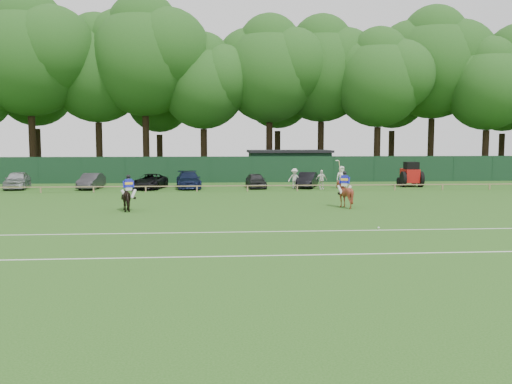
{
  "coord_description": "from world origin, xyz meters",
  "views": [
    {
      "loc": [
        -1.68,
        -24.76,
        4.1
      ],
      "look_at": [
        0.5,
        3.0,
        1.4
      ],
      "focal_mm": 38.0,
      "sensor_mm": 36.0,
      "label": 1
    }
  ],
  "objects": [
    {
      "name": "sedan_navy",
      "position": [
        -3.8,
        21.23,
        0.7
      ],
      "size": [
        2.42,
        5.0,
        1.4
      ],
      "primitive_type": "imported",
      "rotation": [
        0.0,
        0.0,
        0.1
      ],
      "color": "#121B3A",
      "rests_on": "ground"
    },
    {
      "name": "hatch_grey",
      "position": [
        1.89,
        20.92,
        0.63
      ],
      "size": [
        1.75,
        3.82,
        1.27
      ],
      "primitive_type": "imported",
      "rotation": [
        0.0,
        0.0,
        0.07
      ],
      "color": "#2D2D2F",
      "rests_on": "ground"
    },
    {
      "name": "spectator_mid",
      "position": [
        7.2,
        19.29,
        0.81
      ],
      "size": [
        0.98,
        0.5,
        1.61
      ],
      "primitive_type": "imported",
      "rotation": [
        0.0,
        0.0,
        0.11
      ],
      "color": "silver",
      "rests_on": "ground"
    },
    {
      "name": "rider_chestnut",
      "position": [
        6.21,
        7.32,
        1.56
      ],
      "size": [
        0.9,
        0.78,
        2.05
      ],
      "rotation": [
        0.0,
        0.0,
        2.72
      ],
      "color": "silver",
      "rests_on": "ground"
    },
    {
      "name": "horse_dark",
      "position": [
        -6.57,
        6.76,
        0.75
      ],
      "size": [
        1.31,
        1.94,
        1.5
      ],
      "primitive_type": "imported",
      "rotation": [
        0.0,
        0.0,
        3.45
      ],
      "color": "black",
      "rests_on": "ground"
    },
    {
      "name": "tree_row",
      "position": [
        2.0,
        35.0,
        0.0
      ],
      "size": [
        96.0,
        12.0,
        21.0
      ],
      "primitive_type": null,
      "color": "#26561C",
      "rests_on": "ground"
    },
    {
      "name": "estate_black",
      "position": [
        6.33,
        21.02,
        0.65
      ],
      "size": [
        2.59,
        4.2,
        1.31
      ],
      "primitive_type": "imported",
      "rotation": [
        0.0,
        0.0,
        -0.33
      ],
      "color": "black",
      "rests_on": "ground"
    },
    {
      "name": "suv_black",
      "position": [
        -6.96,
        20.89,
        0.62
      ],
      "size": [
        2.8,
        4.76,
        1.24
      ],
      "primitive_type": "imported",
      "rotation": [
        0.0,
        0.0,
        -0.17
      ],
      "color": "black",
      "rests_on": "ground"
    },
    {
      "name": "pitch_rail",
      "position": [
        0.0,
        18.0,
        0.45
      ],
      "size": [
        62.1,
        0.1,
        0.5
      ],
      "color": "#997F5B",
      "rests_on": "ground"
    },
    {
      "name": "horse_chestnut",
      "position": [
        6.21,
        7.33,
        0.82
      ],
      "size": [
        1.82,
        1.9,
        1.64
      ],
      "primitive_type": "imported",
      "rotation": [
        0.0,
        0.0,
        2.72
      ],
      "color": "maroon",
      "rests_on": "ground"
    },
    {
      "name": "sedan_silver",
      "position": [
        -18.01,
        21.65,
        0.74
      ],
      "size": [
        2.43,
        4.57,
        1.48
      ],
      "primitive_type": "imported",
      "rotation": [
        0.0,
        0.0,
        0.16
      ],
      "color": "#ACAEB1",
      "rests_on": "ground"
    },
    {
      "name": "spectator_left",
      "position": [
        5.12,
        20.3,
        0.84
      ],
      "size": [
        1.12,
        0.68,
        1.68
      ],
      "primitive_type": "imported",
      "rotation": [
        0.0,
        0.0,
        -0.05
      ],
      "color": "beige",
      "rests_on": "ground"
    },
    {
      "name": "tractor",
      "position": [
        15.52,
        21.36,
        1.02
      ],
      "size": [
        1.88,
        2.66,
        2.16
      ],
      "rotation": [
        0.0,
        0.0,
        -0.05
      ],
      "color": "#B61310",
      "rests_on": "ground"
    },
    {
      "name": "sedan_grey",
      "position": [
        -11.87,
        21.17,
        0.65
      ],
      "size": [
        1.69,
        4.04,
        1.3
      ],
      "primitive_type": "imported",
      "rotation": [
        0.0,
        0.0,
        -0.08
      ],
      "color": "#333336",
      "rests_on": "ground"
    },
    {
      "name": "spectator_right",
      "position": [
        9.04,
        19.86,
        0.94
      ],
      "size": [
        0.98,
        0.68,
        1.89
      ],
      "primitive_type": "imported",
      "rotation": [
        0.0,
        0.0,
        0.09
      ],
      "color": "white",
      "rests_on": "ground"
    },
    {
      "name": "rider_dark",
      "position": [
        -6.57,
        6.75,
        1.45
      ],
      "size": [
        0.92,
        0.52,
        1.41
      ],
      "rotation": [
        0.0,
        0.0,
        3.45
      ],
      "color": "silver",
      "rests_on": "ground"
    },
    {
      "name": "ground",
      "position": [
        0.0,
        0.0,
        0.0
      ],
      "size": [
        160.0,
        160.0,
        0.0
      ],
      "primitive_type": "plane",
      "color": "#1E4C14",
      "rests_on": "ground"
    },
    {
      "name": "polo_ball",
      "position": [
        5.9,
        -0.58,
        0.04
      ],
      "size": [
        0.09,
        0.09,
        0.09
      ],
      "primitive_type": "sphere",
      "color": "silver",
      "rests_on": "ground"
    },
    {
      "name": "pitch_lines",
      "position": [
        0.0,
        -3.5,
        0.01
      ],
      "size": [
        60.0,
        5.1,
        0.01
      ],
      "color": "silver",
      "rests_on": "ground"
    },
    {
      "name": "perimeter_fence",
      "position": [
        0.0,
        27.0,
        1.25
      ],
      "size": [
        92.08,
        0.08,
        2.5
      ],
      "color": "#14351E",
      "rests_on": "ground"
    },
    {
      "name": "utility_shed",
      "position": [
        6.0,
        30.0,
        1.54
      ],
      "size": [
        8.4,
        4.4,
        3.04
      ],
      "color": "#14331E",
      "rests_on": "ground"
    }
  ]
}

